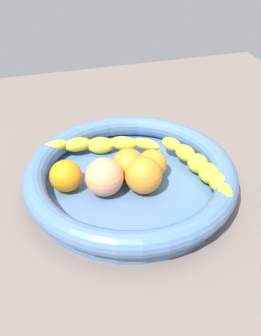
% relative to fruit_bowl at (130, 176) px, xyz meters
% --- Properties ---
extents(kitchen_counter, '(1.20, 1.20, 0.03)m').
position_rel_fruit_bowl_xyz_m(kitchen_counter, '(0.00, 0.00, -0.04)').
color(kitchen_counter, '#6C5F58').
rests_on(kitchen_counter, ground).
extents(fruit_bowl, '(0.37, 0.37, 0.06)m').
position_rel_fruit_bowl_xyz_m(fruit_bowl, '(0.00, 0.00, 0.00)').
color(fruit_bowl, '#4C6F9E').
rests_on(fruit_bowl, kitchen_counter).
extents(banana_draped_left, '(0.09, 0.23, 0.04)m').
position_rel_fruit_bowl_xyz_m(banana_draped_left, '(0.10, 0.03, 0.01)').
color(banana_draped_left, yellow).
rests_on(banana_draped_left, fruit_bowl).
extents(banana_draped_right, '(0.21, 0.07, 0.04)m').
position_rel_fruit_bowl_xyz_m(banana_draped_right, '(-0.03, -0.12, 0.01)').
color(banana_draped_right, yellow).
rests_on(banana_draped_right, fruit_bowl).
extents(orange_front, '(0.06, 0.06, 0.06)m').
position_rel_fruit_bowl_xyz_m(orange_front, '(0.01, 0.00, 0.02)').
color(orange_front, orange).
rests_on(orange_front, fruit_bowl).
extents(orange_mid_left, '(0.06, 0.06, 0.06)m').
position_rel_fruit_bowl_xyz_m(orange_mid_left, '(-0.03, -0.01, 0.02)').
color(orange_mid_left, orange).
rests_on(orange_mid_left, fruit_bowl).
extents(orange_mid_right, '(0.06, 0.06, 0.06)m').
position_rel_fruit_bowl_xyz_m(orange_mid_right, '(0.01, 0.11, 0.02)').
color(orange_mid_right, orange).
rests_on(orange_mid_right, fruit_bowl).
extents(orange_rear, '(0.05, 0.05, 0.05)m').
position_rel_fruit_bowl_xyz_m(orange_rear, '(0.01, -0.04, 0.01)').
color(orange_rear, orange).
rests_on(orange_rear, fruit_bowl).
extents(peach_blush, '(0.07, 0.07, 0.07)m').
position_rel_fruit_bowl_xyz_m(peach_blush, '(-0.02, 0.05, 0.02)').
color(peach_blush, '#E99863').
rests_on(peach_blush, fruit_bowl).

